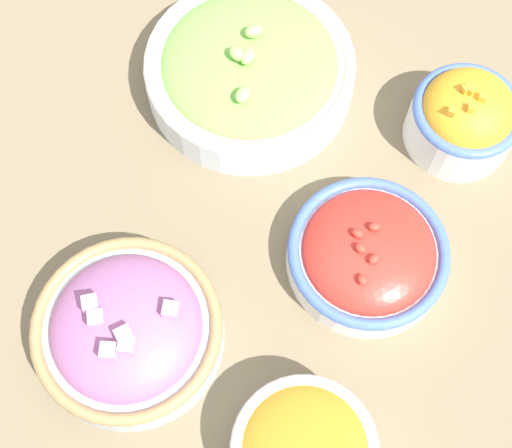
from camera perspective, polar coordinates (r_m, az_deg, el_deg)
The scene contains 5 objects.
ground_plane at distance 0.73m, azimuth 0.00°, elevation -0.91°, with size 3.00×3.00×0.00m, color #75664C.
bowl_lettuce at distance 0.79m, azimuth -0.51°, elevation 12.29°, with size 0.23×0.23×0.08m.
bowl_red_onion at distance 0.68m, azimuth -10.21°, elevation -8.32°, with size 0.18×0.18×0.08m.
bowl_cherry_tomatoes at distance 0.71m, azimuth 8.94°, elevation -2.34°, with size 0.16×0.16×0.06m.
bowl_squash at distance 0.78m, azimuth 16.36°, elevation 8.23°, with size 0.11×0.11×0.09m.
Camera 1 is at (-0.24, -0.12, 0.68)m, focal length 50.00 mm.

